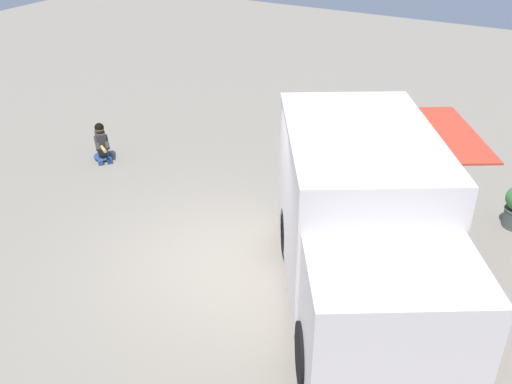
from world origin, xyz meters
The scene contains 3 objects.
ground_plane centered at (0.00, 0.00, 0.00)m, with size 40.00×40.00×0.00m, color gray.
food_truck centered at (-2.54, -0.29, 1.23)m, with size 4.40×5.36×2.59m.
person_customer centered at (4.42, -2.07, 0.35)m, with size 0.74×0.70×0.89m.
Camera 1 is at (-4.68, 6.78, 5.98)m, focal length 40.18 mm.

